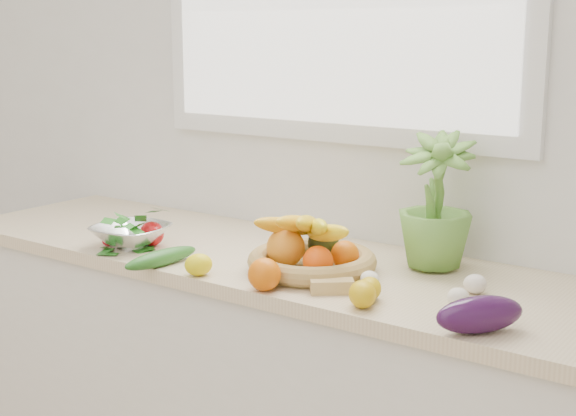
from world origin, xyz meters
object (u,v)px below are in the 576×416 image
Objects in this scene: fruit_basket at (311,253)px; cucumber at (161,258)px; apple at (152,234)px; potted_herb at (435,200)px; colander_with_spinach at (131,229)px; eggplant at (480,314)px.

cucumber is at bearing -152.02° from fruit_basket.
apple is 0.85m from potted_herb.
potted_herb reaches higher than apple.
apple is 0.23m from cucumber.
fruit_basket is 1.88× the size of colander_with_spinach.
fruit_basket reaches higher than cucumber.
eggplant is at bearing -5.92° from apple.
apple is at bearing 141.54° from cucumber.
fruit_basket is at bearing 10.57° from colander_with_spinach.
apple is 0.37× the size of eggplant.
eggplant reaches higher than apple.
colander_with_spinach reaches higher than apple.
fruit_basket is (-0.25, -0.22, -0.14)m from potted_herb.
fruit_basket reaches higher than eggplant.
colander_with_spinach is at bearing -120.69° from apple.
apple is 0.54m from fruit_basket.
cucumber is 0.69× the size of potted_herb.
eggplant is 0.91m from cucumber.
colander_with_spinach is at bearing -158.43° from potted_herb.
eggplant is at bearing -16.92° from fruit_basket.
cucumber is 0.55× the size of fruit_basket.
fruit_basket is 0.58m from colander_with_spinach.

